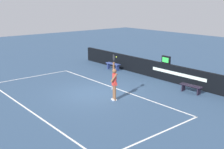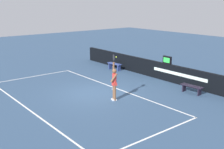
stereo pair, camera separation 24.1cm
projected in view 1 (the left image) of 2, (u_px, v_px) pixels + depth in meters
The scene contains 8 objects.
ground_plane at pixel (94, 94), 15.87m from camera, with size 60.00×60.00×0.00m, color #324C6B.
court_lines at pixel (77, 98), 15.18m from camera, with size 11.46×5.56×0.00m.
back_wall at pixel (156, 70), 18.99m from camera, with size 15.79×0.24×1.13m.
speed_display at pixel (166, 60), 18.20m from camera, with size 0.64×0.14×0.51m.
tennis_player at pixel (114, 82), 14.56m from camera, with size 0.46×0.43×2.45m.
tennis_ball at pixel (116, 57), 14.13m from camera, with size 0.07×0.07×0.07m.
courtside_bench_near at pixel (191, 87), 15.91m from camera, with size 1.33×0.44×0.45m.
courtside_bench_far at pixel (113, 65), 21.31m from camera, with size 1.28×0.45×0.50m.
Camera 1 is at (12.27, -8.85, 5.04)m, focal length 45.00 mm.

